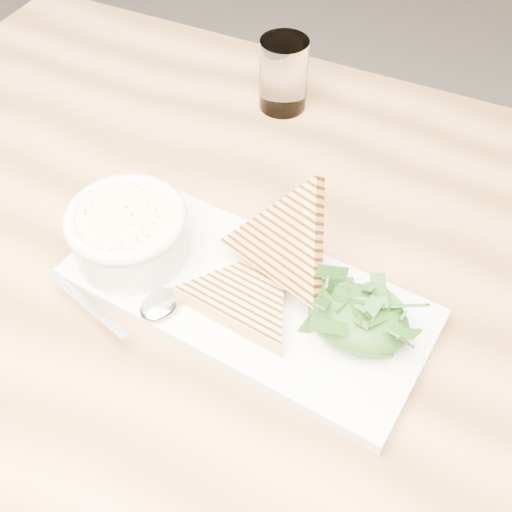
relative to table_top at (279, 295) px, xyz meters
The scene contains 13 objects.
table_top is the anchor object (origin of this frame).
table_leg_bl 0.79m from the table_top, 147.46° to the left, with size 0.06×0.06×0.73m, color #AE7A4E.
platter 0.05m from the table_top, 117.49° to the right, with size 0.38×0.17×0.02m, color white.
soup_bowl 0.17m from the table_top, 161.07° to the right, with size 0.12×0.12×0.05m, color white.
soup 0.18m from the table_top, 161.07° to the right, with size 0.10×0.10×0.01m, color beige.
bowl_rim 0.18m from the table_top, 161.07° to the right, with size 0.13×0.13×0.01m, color white.
sandwich_flat 0.07m from the table_top, 103.05° to the right, with size 0.15×0.15×0.02m, color tan, non-canonical shape.
sandwich_lean 0.09m from the table_top, 18.07° to the left, with size 0.15×0.15×0.08m, color tan, non-canonical shape.
salad_base 0.12m from the table_top, 16.40° to the right, with size 0.10×0.08×0.04m, color #154211.
arugula_pile 0.12m from the table_top, 16.40° to the right, with size 0.11×0.10×0.05m, color #32541C, non-canonical shape.
spoon_bowl 0.13m from the table_top, 130.23° to the right, with size 0.04×0.05×0.01m, color silver.
spoon_handle 0.20m from the table_top, 138.39° to the right, with size 0.12×0.01×0.00m, color silver.
glass_near 0.32m from the table_top, 116.70° to the left, with size 0.06×0.06×0.10m, color white.
Camera 1 is at (0.30, -0.14, 1.31)m, focal length 45.00 mm.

